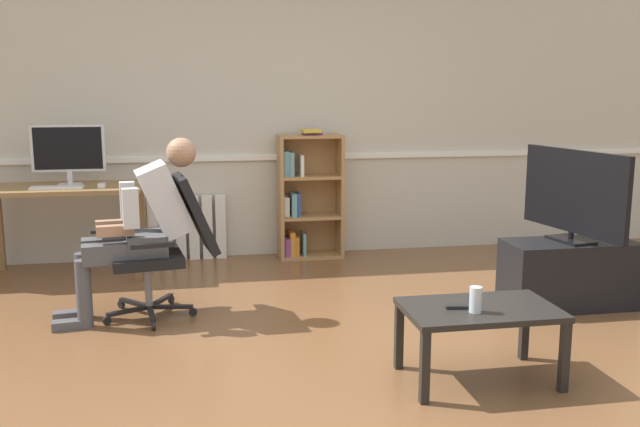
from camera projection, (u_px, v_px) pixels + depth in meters
name	position (u px, v px, depth m)	size (l,w,h in m)	color
ground_plane	(321.00, 358.00, 4.03)	(18.00, 18.00, 0.00)	brown
back_wall	(269.00, 110.00, 6.35)	(12.00, 0.13, 2.70)	beige
computer_desk	(64.00, 199.00, 5.69)	(1.27, 0.65, 0.76)	olive
imac_monitor	(68.00, 150.00, 5.70)	(0.59, 0.14, 0.50)	silver
keyboard	(57.00, 187.00, 5.53)	(0.41, 0.12, 0.02)	white
computer_mouse	(102.00, 185.00, 5.61)	(0.06, 0.10, 0.03)	white
bookshelf	(306.00, 197.00, 6.35)	(0.58, 0.30, 1.18)	#AD7F4C
radiator	(187.00, 228.00, 6.30)	(0.70, 0.08, 0.58)	white
office_chair	(169.00, 240.00, 4.72)	(0.80, 0.63, 0.97)	black
person_seated	(141.00, 224.00, 4.64)	(1.00, 0.45, 1.22)	#4C4C51
tv_stand	(568.00, 274.00, 4.94)	(0.92, 0.41, 0.48)	black
tv_screen	(574.00, 194.00, 4.84)	(0.25, 1.01, 0.65)	black
coffee_table	(480.00, 316.00, 3.67)	(0.81, 0.51, 0.41)	black
drinking_glass	(476.00, 300.00, 3.56)	(0.06, 0.06, 0.14)	silver
spare_remote	(460.00, 307.00, 3.63)	(0.04, 0.15, 0.02)	black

